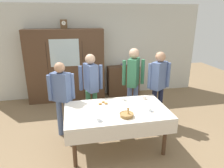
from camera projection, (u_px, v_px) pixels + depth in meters
The scene contains 20 objects.
ground_plane at pixel (114, 140), 4.13m from camera, with size 12.00×12.00×0.00m, color #846B4C.
back_wall at pixel (96, 51), 6.16m from camera, with size 6.40×0.10×2.70m, color silver.
dining_table at pixel (117, 115), 3.70m from camera, with size 1.84×1.10×0.78m.
wall_cabinet at pixel (66, 66), 5.82m from camera, with size 2.14×0.46×2.04m.
mantel_clock at pixel (64, 24), 5.46m from camera, with size 0.18×0.11×0.24m.
bookshelf_low at pixel (123, 81), 6.37m from camera, with size 0.97×0.35×0.91m.
book_stack at pixel (123, 65), 6.21m from camera, with size 0.17×0.21×0.06m.
tea_cup_far_right at pixel (124, 99), 4.07m from camera, with size 0.13×0.13×0.06m.
tea_cup_near_left at pixel (144, 98), 4.14m from camera, with size 0.13×0.13×0.06m.
tea_cup_center at pixel (99, 119), 3.28m from camera, with size 0.13×0.13×0.06m.
tea_cup_far_left at pixel (150, 110), 3.62m from camera, with size 0.13×0.13×0.06m.
bread_basket at pixel (127, 115), 3.43m from camera, with size 0.24×0.24×0.16m.
pastry_plate at pixel (103, 104), 3.89m from camera, with size 0.28×0.28×0.05m.
spoon_front_edge at pixel (76, 121), 3.29m from camera, with size 0.12×0.02×0.01m.
spoon_near_left at pixel (84, 114), 3.51m from camera, with size 0.12×0.02×0.01m.
spoon_near_right at pixel (157, 116), 3.45m from camera, with size 0.12×0.02×0.01m.
person_by_cabinet at pixel (62, 93), 4.06m from camera, with size 0.52×0.36×1.55m.
person_beside_shelf at pixel (133, 77), 4.68m from camera, with size 0.52×0.41×1.70m.
person_near_right_end at pixel (91, 83), 4.49m from camera, with size 0.52×0.41×1.62m.
person_behind_table_right at pixel (159, 81), 4.56m from camera, with size 0.52×0.37×1.65m.
Camera 1 is at (-0.75, -3.47, 2.40)m, focal length 32.93 mm.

